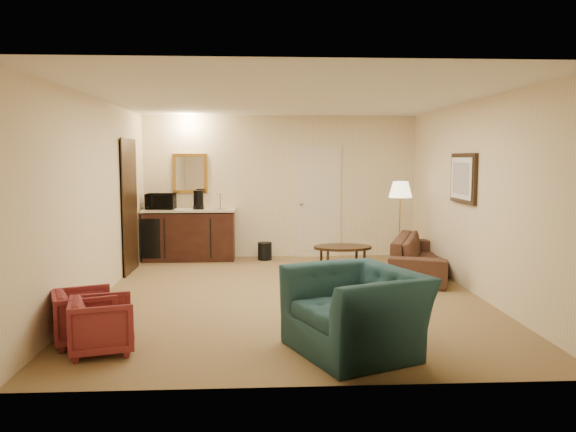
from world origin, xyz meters
name	(u,v)px	position (x,y,z in m)	size (l,w,h in m)	color
ground	(290,295)	(0.00, 0.00, 0.00)	(6.00, 6.00, 0.00)	olive
room_walls	(280,166)	(-0.10, 0.77, 1.72)	(5.02, 6.01, 2.61)	beige
wetbar_cabinet	(190,235)	(-1.65, 2.72, 0.46)	(1.64, 0.58, 0.92)	#341A10
sofa	(423,249)	(2.15, 1.18, 0.41)	(2.10, 0.61, 0.82)	black
teal_armchair	(356,297)	(0.50, -2.20, 0.53)	(1.21, 0.78, 1.05)	#1B3E45
rose_chair_near	(85,314)	(-2.15, -1.80, 0.30)	(0.57, 0.54, 0.59)	maroon
rose_chair_far	(102,322)	(-1.90, -2.10, 0.29)	(0.57, 0.53, 0.59)	maroon
coffee_table	(342,262)	(0.86, 1.00, 0.25)	(0.88, 0.59, 0.51)	black
floor_lamp	(400,225)	(1.94, 1.79, 0.73)	(0.39, 0.39, 1.45)	#AC8E39
waste_bin	(265,251)	(-0.30, 2.65, 0.16)	(0.25, 0.25, 0.32)	black
microwave	(161,200)	(-2.15, 2.72, 1.09)	(0.50, 0.28, 0.34)	black
coffee_maker	(198,200)	(-1.48, 2.70, 1.09)	(0.18, 0.18, 0.34)	black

